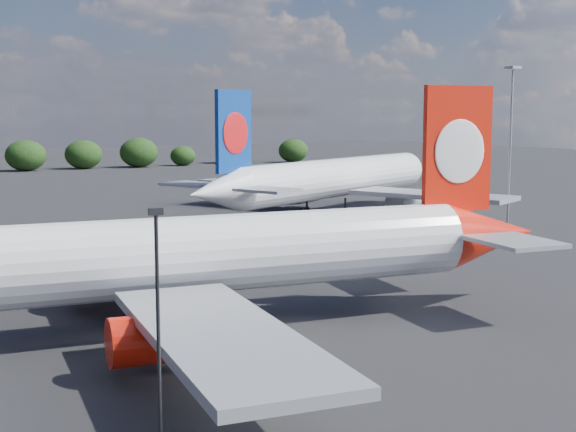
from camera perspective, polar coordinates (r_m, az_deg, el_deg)
qantas_airliner at (r=57.05m, az=-5.26°, el=-2.83°), size 53.67×51.11×17.50m
china_southern_airliner at (r=117.33m, az=2.80°, el=2.58°), size 52.65×50.77×18.12m
apron_lamp_post at (r=33.28m, az=-9.20°, el=-8.33°), size 0.55×0.30×11.66m
floodlight_mast_near at (r=113.37m, az=15.58°, el=6.43°), size 1.60×1.60×21.50m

